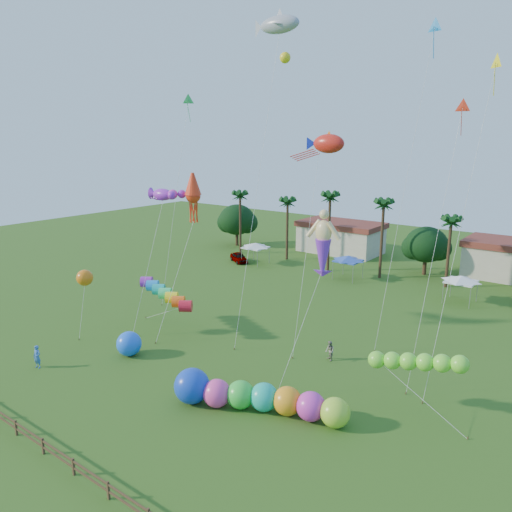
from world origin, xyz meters
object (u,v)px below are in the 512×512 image
Objects in this scene: spectator_b at (330,351)px; caterpillar_inflatable at (253,397)px; spectator_a at (37,357)px; car_a at (239,257)px; blue_ball at (129,344)px.

spectator_b is 0.14× the size of caterpillar_inflatable.
car_a is at bearing 91.22° from spectator_a.
spectator_a is (9.00, -35.78, 0.23)m from car_a.
spectator_b is at bearing -97.60° from car_a.
spectator_b reaches higher than car_a.
caterpillar_inflatable reaches higher than car_a.
blue_ball is (12.87, -29.96, 0.34)m from car_a.
caterpillar_inflatable is at bearing 4.01° from spectator_a.
spectator_a is 0.90× the size of blue_ball.
car_a is 1.96× the size of blue_ball.
car_a is 32.61m from blue_ball.
blue_ball is (-13.35, 0.59, 0.01)m from caterpillar_inflatable.
blue_ball is (-13.61, -9.20, 0.21)m from spectator_b.
spectator_a is 1.12× the size of spectator_b.
car_a is 36.90m from spectator_a.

